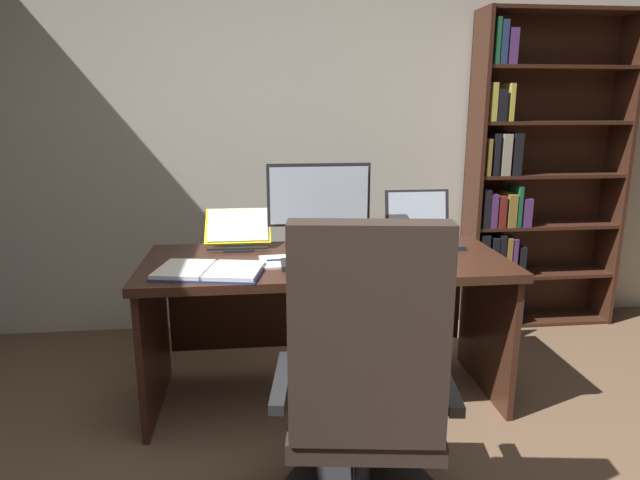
{
  "coord_description": "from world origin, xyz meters",
  "views": [
    {
      "loc": [
        -0.53,
        -1.14,
        1.44
      ],
      "look_at": [
        -0.26,
        1.31,
        0.83
      ],
      "focal_mm": 31.03,
      "sensor_mm": 36.0,
      "label": 1
    }
  ],
  "objects_px": {
    "laptop": "(422,233)",
    "computer_mouse": "(393,260)",
    "office_chair": "(364,407)",
    "reading_stand_with_book": "(238,229)",
    "notepad": "(277,262)",
    "keyboard": "(328,263)",
    "open_binder": "(210,271)",
    "monitor": "(319,204)",
    "desk": "(324,292)",
    "pen": "(282,260)",
    "bookshelf": "(526,186)"
  },
  "relations": [
    {
      "from": "computer_mouse",
      "to": "pen",
      "type": "bearing_deg",
      "value": 171.17
    },
    {
      "from": "bookshelf",
      "to": "pen",
      "type": "bearing_deg",
      "value": -150.85
    },
    {
      "from": "laptop",
      "to": "monitor",
      "type": "bearing_deg",
      "value": -179.28
    },
    {
      "from": "desk",
      "to": "laptop",
      "type": "relative_size",
      "value": 4.91
    },
    {
      "from": "keyboard",
      "to": "laptop",
      "type": "bearing_deg",
      "value": 33.7
    },
    {
      "from": "reading_stand_with_book",
      "to": "monitor",
      "type": "bearing_deg",
      "value": -9.49
    },
    {
      "from": "desk",
      "to": "open_binder",
      "type": "xyz_separation_m",
      "value": [
        -0.53,
        -0.25,
        0.21
      ]
    },
    {
      "from": "computer_mouse",
      "to": "open_binder",
      "type": "distance_m",
      "value": 0.82
    },
    {
      "from": "desk",
      "to": "laptop",
      "type": "height_order",
      "value": "laptop"
    },
    {
      "from": "bookshelf",
      "to": "monitor",
      "type": "bearing_deg",
      "value": -156.2
    },
    {
      "from": "keyboard",
      "to": "notepad",
      "type": "bearing_deg",
      "value": 160.72
    },
    {
      "from": "keyboard",
      "to": "notepad",
      "type": "xyz_separation_m",
      "value": [
        -0.22,
        0.08,
        -0.01
      ]
    },
    {
      "from": "monitor",
      "to": "notepad",
      "type": "xyz_separation_m",
      "value": [
        -0.22,
        -0.28,
        -0.21
      ]
    },
    {
      "from": "office_chair",
      "to": "open_binder",
      "type": "relative_size",
      "value": 2.22
    },
    {
      "from": "bookshelf",
      "to": "pen",
      "type": "distance_m",
      "value": 1.86
    },
    {
      "from": "computer_mouse",
      "to": "open_binder",
      "type": "bearing_deg",
      "value": -176.52
    },
    {
      "from": "computer_mouse",
      "to": "laptop",
      "type": "bearing_deg",
      "value": 56.04
    },
    {
      "from": "bookshelf",
      "to": "computer_mouse",
      "type": "height_order",
      "value": "bookshelf"
    },
    {
      "from": "open_binder",
      "to": "notepad",
      "type": "height_order",
      "value": "open_binder"
    },
    {
      "from": "monitor",
      "to": "reading_stand_with_book",
      "type": "xyz_separation_m",
      "value": [
        -0.41,
        0.07,
        -0.13
      ]
    },
    {
      "from": "desk",
      "to": "office_chair",
      "type": "distance_m",
      "value": 0.98
    },
    {
      "from": "pen",
      "to": "office_chair",
      "type": "bearing_deg",
      "value": -75.08
    },
    {
      "from": "reading_stand_with_book",
      "to": "desk",
      "type": "bearing_deg",
      "value": -27.92
    },
    {
      "from": "bookshelf",
      "to": "computer_mouse",
      "type": "relative_size",
      "value": 19.11
    },
    {
      "from": "office_chair",
      "to": "keyboard",
      "type": "height_order",
      "value": "office_chair"
    },
    {
      "from": "computer_mouse",
      "to": "bookshelf",
      "type": "bearing_deg",
      "value": 41.39
    },
    {
      "from": "office_chair",
      "to": "desk",
      "type": "bearing_deg",
      "value": 98.84
    },
    {
      "from": "bookshelf",
      "to": "monitor",
      "type": "relative_size",
      "value": 3.81
    },
    {
      "from": "office_chair",
      "to": "computer_mouse",
      "type": "relative_size",
      "value": 10.7
    },
    {
      "from": "open_binder",
      "to": "notepad",
      "type": "distance_m",
      "value": 0.32
    },
    {
      "from": "bookshelf",
      "to": "keyboard",
      "type": "xyz_separation_m",
      "value": [
        -1.41,
        -0.98,
        -0.18
      ]
    },
    {
      "from": "keyboard",
      "to": "computer_mouse",
      "type": "height_order",
      "value": "computer_mouse"
    },
    {
      "from": "reading_stand_with_book",
      "to": "office_chair",
      "type": "bearing_deg",
      "value": -70.07
    },
    {
      "from": "notepad",
      "to": "keyboard",
      "type": "bearing_deg",
      "value": -19.28
    },
    {
      "from": "laptop",
      "to": "keyboard",
      "type": "height_order",
      "value": "laptop"
    },
    {
      "from": "laptop",
      "to": "computer_mouse",
      "type": "xyz_separation_m",
      "value": [
        -0.24,
        -0.36,
        -0.04
      ]
    },
    {
      "from": "laptop",
      "to": "pen",
      "type": "height_order",
      "value": "laptop"
    },
    {
      "from": "desk",
      "to": "bookshelf",
      "type": "relative_size",
      "value": 0.86
    },
    {
      "from": "bookshelf",
      "to": "reading_stand_with_book",
      "type": "height_order",
      "value": "bookshelf"
    },
    {
      "from": "keyboard",
      "to": "office_chair",
      "type": "bearing_deg",
      "value": -88.2
    },
    {
      "from": "computer_mouse",
      "to": "desk",
      "type": "bearing_deg",
      "value": 145.24
    },
    {
      "from": "office_chair",
      "to": "open_binder",
      "type": "bearing_deg",
      "value": 134.73
    },
    {
      "from": "office_chair",
      "to": "reading_stand_with_book",
      "type": "distance_m",
      "value": 1.32
    },
    {
      "from": "bookshelf",
      "to": "open_binder",
      "type": "relative_size",
      "value": 3.96
    },
    {
      "from": "notepad",
      "to": "pen",
      "type": "distance_m",
      "value": 0.02
    },
    {
      "from": "notepad",
      "to": "pen",
      "type": "relative_size",
      "value": 1.5
    },
    {
      "from": "desk",
      "to": "bookshelf",
      "type": "xyz_separation_m",
      "value": [
        1.4,
        0.78,
        0.39
      ]
    },
    {
      "from": "office_chair",
      "to": "reading_stand_with_book",
      "type": "xyz_separation_m",
      "value": [
        -0.44,
        1.2,
        0.34
      ]
    },
    {
      "from": "monitor",
      "to": "computer_mouse",
      "type": "relative_size",
      "value": 5.02
    },
    {
      "from": "monitor",
      "to": "open_binder",
      "type": "distance_m",
      "value": 0.69
    }
  ]
}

